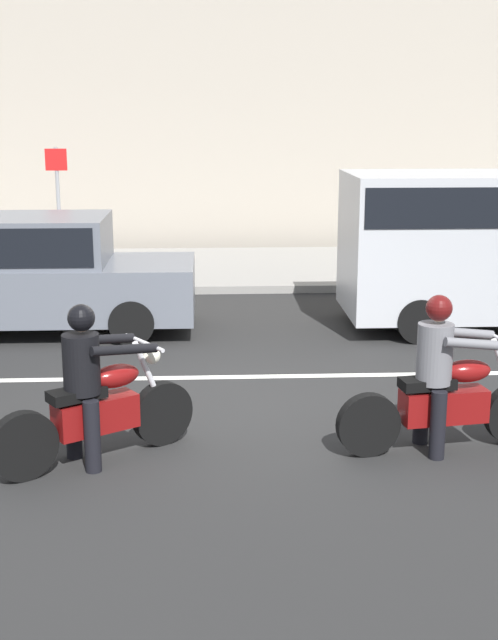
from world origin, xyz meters
The scene contains 7 objects.
ground_plane centered at (0.00, 0.00, 0.00)m, with size 80.00×80.00×0.00m, color #242424.
sidewalk_slab centered at (0.00, 8.00, 0.07)m, with size 40.00×4.40×0.14m, color gray.
lane_marking_stripe centered at (0.93, 0.90, 0.00)m, with size 18.00×0.14×0.01m, color silver.
motorcycle_with_rider_gray centered at (1.79, -1.51, 0.63)m, with size 2.13×0.74×1.54m.
motorcycle_with_rider_black_leather centered at (-1.52, -1.64, 0.63)m, with size 1.79×1.24×1.53m.
parked_sedan_slate_gray centered at (-3.02, 3.29, 0.88)m, with size 4.56×1.82×1.72m.
street_sign_post centered at (-3.51, 8.75, 1.56)m, with size 0.44×0.08×2.33m.
Camera 1 is at (-0.46, -9.29, 3.24)m, focal length 48.46 mm.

